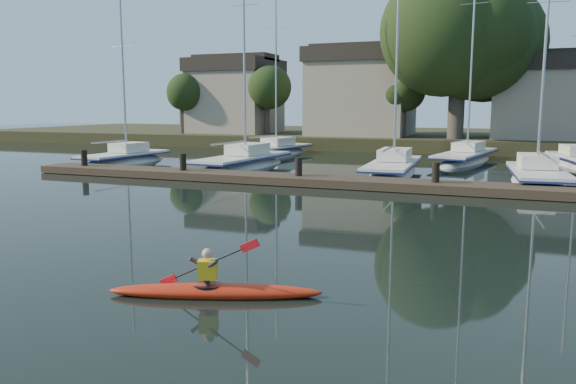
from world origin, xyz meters
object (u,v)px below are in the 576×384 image
(sailboat_2, at_px, (393,178))
(sailboat_6, at_px, (465,165))
(sailboat_5, at_px, (274,157))
(sailboat_3, at_px, (536,188))
(kayak, at_px, (214,288))
(dock, at_px, (364,183))
(sailboat_1, at_px, (243,171))
(sailboat_0, at_px, (125,166))

(sailboat_2, xyz_separation_m, sailboat_6, (3.08, 7.99, 0.00))
(sailboat_5, bearing_deg, sailboat_3, -20.01)
(kayak, xyz_separation_m, dock, (-0.70, 14.69, 0.05))
(dock, height_order, sailboat_6, sailboat_6)
(sailboat_1, height_order, sailboat_5, sailboat_1)
(kayak, height_order, sailboat_5, sailboat_5)
(dock, relative_size, sailboat_5, 2.23)
(dock, bearing_deg, sailboat_2, 87.20)
(kayak, bearing_deg, sailboat_1, 95.14)
(dock, xyz_separation_m, sailboat_3, (7.03, 4.05, -0.41))
(sailboat_5, bearing_deg, sailboat_0, -116.64)
(dock, xyz_separation_m, sailboat_6, (3.34, 13.28, -0.40))
(sailboat_1, distance_m, sailboat_5, 8.51)
(kayak, relative_size, sailboat_2, 0.25)
(sailboat_0, xyz_separation_m, sailboat_3, (23.19, -0.80, -0.01))
(dock, xyz_separation_m, sailboat_2, (0.26, 5.29, -0.40))
(sailboat_1, bearing_deg, sailboat_6, 39.34)
(sailboat_3, bearing_deg, sailboat_6, 107.49)
(kayak, height_order, sailboat_2, sailboat_2)
(sailboat_1, bearing_deg, dock, -27.73)
(kayak, height_order, dock, kayak)
(sailboat_2, distance_m, sailboat_3, 6.89)
(sailboat_0, height_order, sailboat_1, sailboat_1)
(sailboat_1, bearing_deg, sailboat_2, 5.08)
(sailboat_0, distance_m, sailboat_1, 7.90)
(sailboat_3, relative_size, sailboat_5, 0.91)
(sailboat_1, height_order, sailboat_3, sailboat_1)
(dock, height_order, sailboat_5, sailboat_5)
(sailboat_0, height_order, sailboat_2, sailboat_2)
(sailboat_1, bearing_deg, sailboat_5, 104.94)
(sailboat_0, bearing_deg, sailboat_1, 6.78)
(sailboat_6, bearing_deg, dock, -93.66)
(sailboat_0, bearing_deg, sailboat_3, 2.31)
(sailboat_0, relative_size, sailboat_1, 0.79)
(dock, distance_m, sailboat_0, 16.87)
(dock, distance_m, sailboat_3, 8.13)
(sailboat_3, bearing_deg, sailboat_2, 165.33)
(kayak, height_order, sailboat_3, sailboat_3)
(sailboat_0, relative_size, sailboat_3, 0.88)
(sailboat_3, distance_m, sailboat_6, 9.94)
(kayak, relative_size, sailboat_0, 0.32)
(sailboat_1, xyz_separation_m, sailboat_2, (8.52, 0.09, 0.01))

